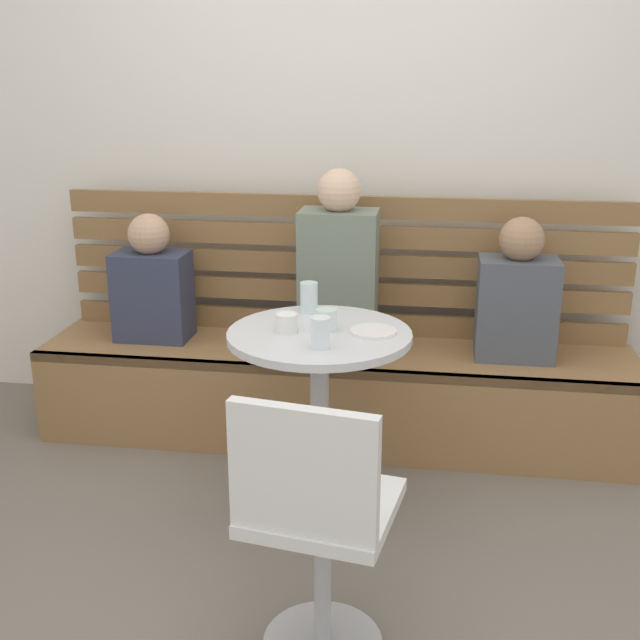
% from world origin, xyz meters
% --- Properties ---
extents(ground, '(8.00, 8.00, 0.00)m').
position_xyz_m(ground, '(0.00, 0.00, 0.00)').
color(ground, '#70665B').
extents(back_wall, '(5.20, 0.10, 2.90)m').
position_xyz_m(back_wall, '(0.00, 1.64, 1.45)').
color(back_wall, silver).
rests_on(back_wall, ground).
extents(booth_bench, '(2.70, 0.52, 0.44)m').
position_xyz_m(booth_bench, '(0.00, 1.20, 0.22)').
color(booth_bench, olive).
rests_on(booth_bench, ground).
extents(booth_backrest, '(2.65, 0.04, 0.66)m').
position_xyz_m(booth_backrest, '(0.00, 1.44, 0.78)').
color(booth_backrest, olive).
rests_on(booth_backrest, booth_bench).
extents(cafe_table, '(0.68, 0.68, 0.74)m').
position_xyz_m(cafe_table, '(0.03, 0.55, 0.52)').
color(cafe_table, '#ADADB2').
rests_on(cafe_table, ground).
extents(white_chair, '(0.46, 0.46, 0.85)m').
position_xyz_m(white_chair, '(0.14, -0.26, 0.46)').
color(white_chair, '#ADADB2').
rests_on(white_chair, ground).
extents(person_adult, '(0.34, 0.22, 0.82)m').
position_xyz_m(person_adult, '(0.02, 1.20, 0.81)').
color(person_adult, slate).
rests_on(person_adult, booth_bench).
extents(person_child_left, '(0.34, 0.22, 0.59)m').
position_xyz_m(person_child_left, '(-0.86, 1.23, 0.70)').
color(person_child_left, '#333851').
rests_on(person_child_left, booth_bench).
extents(person_child_middle, '(0.34, 0.22, 0.63)m').
position_xyz_m(person_child_middle, '(0.79, 1.22, 0.72)').
color(person_child_middle, '#4C515B').
rests_on(person_child_middle, booth_bench).
extents(cup_glass_short, '(0.08, 0.08, 0.08)m').
position_xyz_m(cup_glass_short, '(0.05, 0.58, 0.78)').
color(cup_glass_short, silver).
rests_on(cup_glass_short, cafe_table).
extents(cup_ceramic_white, '(0.08, 0.08, 0.07)m').
position_xyz_m(cup_ceramic_white, '(-0.09, 0.53, 0.78)').
color(cup_ceramic_white, white).
rests_on(cup_ceramic_white, cafe_table).
extents(cup_glass_tall, '(0.07, 0.07, 0.12)m').
position_xyz_m(cup_glass_tall, '(-0.05, 0.79, 0.80)').
color(cup_glass_tall, silver).
rests_on(cup_glass_tall, cafe_table).
extents(cup_water_clear, '(0.07, 0.07, 0.11)m').
position_xyz_m(cup_water_clear, '(0.06, 0.38, 0.80)').
color(cup_water_clear, white).
rests_on(cup_water_clear, cafe_table).
extents(plate_small, '(0.17, 0.17, 0.01)m').
position_xyz_m(plate_small, '(0.22, 0.57, 0.75)').
color(plate_small, white).
rests_on(plate_small, cafe_table).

